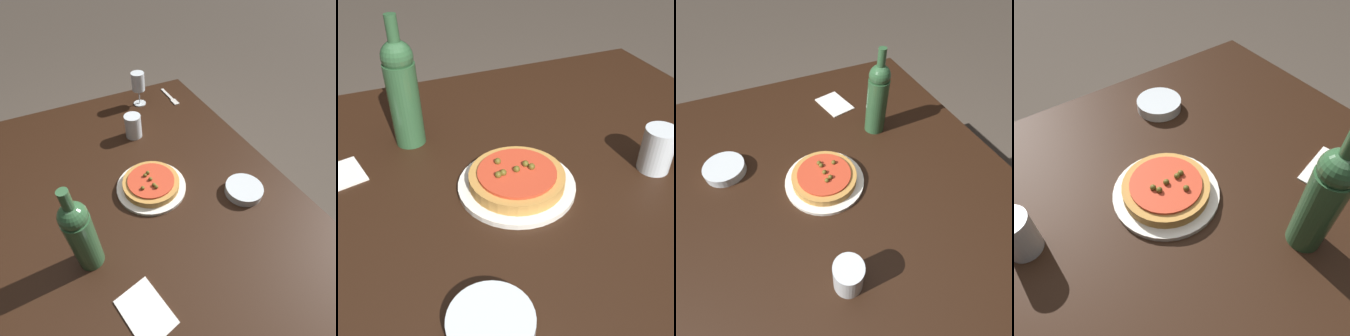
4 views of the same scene
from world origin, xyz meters
TOP-DOWN VIEW (x-y plane):
  - ground_plane at (0.00, 0.00)m, footprint 14.00×14.00m
  - dining_table at (0.00, 0.00)m, footprint 1.30×1.06m
  - dinner_plate at (-0.03, -0.06)m, footprint 0.24×0.24m
  - pizza at (-0.03, -0.06)m, footprint 0.20×0.20m
  - wine_bottle at (-0.20, 0.20)m, footprint 0.07×0.07m
  - water_cup at (0.28, -0.11)m, footprint 0.07×0.07m
  - side_bowl at (-0.19, -0.34)m, footprint 0.13×0.13m
  - paper_napkin at (-0.40, 0.12)m, footprint 0.16×0.13m

SIDE VIEW (x-z plane):
  - ground_plane at x=0.00m, z-range 0.00..0.00m
  - dining_table at x=0.00m, z-range 0.28..1.01m
  - paper_napkin at x=-0.40m, z-range 0.73..0.73m
  - dinner_plate at x=-0.03m, z-range 0.73..0.74m
  - side_bowl at x=-0.19m, z-range 0.73..0.76m
  - pizza at x=-0.03m, z-range 0.74..0.78m
  - water_cup at x=0.28m, z-range 0.73..0.83m
  - wine_bottle at x=-0.20m, z-range 0.71..1.01m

